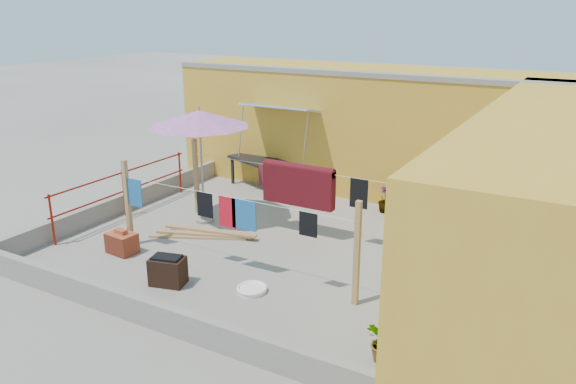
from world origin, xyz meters
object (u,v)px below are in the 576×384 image
object	(u,v)px
patio_umbrella	(199,119)
white_basin	(252,289)
plant_back_a	(398,197)
water_jug_a	(406,240)
green_hose	(478,239)
brick_stack	(122,243)
water_jug_b	(403,239)
outdoor_table	(258,162)
brazier	(168,271)

from	to	relation	value
patio_umbrella	white_basin	distance (m)	4.28
plant_back_a	white_basin	bearing A→B (deg)	-99.49
water_jug_a	green_hose	distance (m)	1.64
white_basin	plant_back_a	xyz separation A→B (m)	(0.85, 5.08, 0.32)
brick_stack	water_jug_a	size ratio (longest dim) A/B	1.72
patio_umbrella	water_jug_b	distance (m)	5.02
white_basin	water_jug_b	world-z (taller)	water_jug_b
brick_stack	plant_back_a	xyz separation A→B (m)	(3.99, 5.00, 0.16)
water_jug_a	water_jug_b	bearing A→B (deg)	156.48
water_jug_b	white_basin	bearing A→B (deg)	-117.22
green_hose	plant_back_a	xyz separation A→B (m)	(-2.06, 0.86, 0.34)
outdoor_table	water_jug_a	bearing A→B (deg)	-22.14
brick_stack	water_jug_b	distance (m)	5.67
water_jug_b	plant_back_a	distance (m)	2.08
water_jug_a	plant_back_a	xyz separation A→B (m)	(-0.85, 1.94, 0.22)
water_jug_a	plant_back_a	bearing A→B (deg)	113.54
water_jug_b	plant_back_a	size ratio (longest dim) A/B	0.44
brazier	water_jug_b	world-z (taller)	brazier
white_basin	green_hose	distance (m)	5.13
brick_stack	white_basin	bearing A→B (deg)	-1.59
green_hose	plant_back_a	distance (m)	2.26
brazier	plant_back_a	size ratio (longest dim) A/B	0.91
outdoor_table	water_jug_b	distance (m)	5.12
water_jug_b	brick_stack	bearing A→B (deg)	-147.12
brazier	green_hose	size ratio (longest dim) A/B	1.41
outdoor_table	water_jug_b	bearing A→B (deg)	-22.12
outdoor_table	water_jug_a	distance (m)	5.19
patio_umbrella	brick_stack	xyz separation A→B (m)	(-0.36, -2.19, -2.16)
outdoor_table	brick_stack	world-z (taller)	outdoor_table
white_basin	brazier	bearing A→B (deg)	-161.01
brazier	patio_umbrella	bearing A→B (deg)	115.84
water_jug_b	plant_back_a	xyz separation A→B (m)	(-0.78, 1.91, 0.23)
outdoor_table	green_hose	distance (m)	6.10
patio_umbrella	water_jug_b	size ratio (longest dim) A/B	7.97
brick_stack	brazier	world-z (taller)	brazier
water_jug_a	water_jug_b	xyz separation A→B (m)	(-0.07, 0.03, -0.01)
white_basin	green_hose	bearing A→B (deg)	55.40
water_jug_b	green_hose	bearing A→B (deg)	39.42
patio_umbrella	white_basin	xyz separation A→B (m)	(2.78, -2.28, -2.32)
outdoor_table	brick_stack	size ratio (longest dim) A/B	3.18
brick_stack	water_jug_a	distance (m)	5.72
brick_stack	plant_back_a	bearing A→B (deg)	51.41
brick_stack	water_jug_b	size ratio (longest dim) A/B	1.81
white_basin	water_jug_a	world-z (taller)	water_jug_a
outdoor_table	brazier	xyz separation A→B (m)	(1.64, -5.58, -0.46)
patio_umbrella	outdoor_table	bearing A→B (deg)	96.12
brazier	green_hose	bearing A→B (deg)	47.31
brick_stack	water_jug_a	world-z (taller)	brick_stack
brazier	outdoor_table	bearing A→B (deg)	106.41
white_basin	water_jug_a	size ratio (longest dim) A/B	1.53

